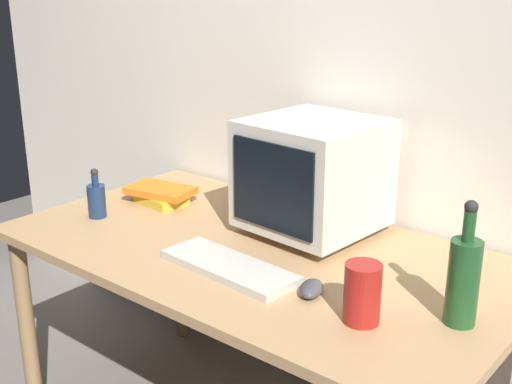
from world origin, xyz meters
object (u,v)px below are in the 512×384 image
object	(u,v)px
crt_monitor	(313,176)
book_stack	(161,194)
keyboard	(229,267)
computer_mouse	(311,289)
metal_canister	(362,293)
bottle_tall	(463,278)
bottle_short	(97,199)

from	to	relation	value
crt_monitor	book_stack	world-z (taller)	crt_monitor
keyboard	computer_mouse	bearing A→B (deg)	9.62
computer_mouse	metal_canister	size ratio (longest dim) A/B	0.67
crt_monitor	metal_canister	size ratio (longest dim) A/B	2.75
crt_monitor	bottle_tall	world-z (taller)	crt_monitor
keyboard	bottle_tall	world-z (taller)	bottle_tall
crt_monitor	bottle_short	xyz separation A→B (m)	(-0.65, -0.35, -0.13)
bottle_short	metal_canister	world-z (taller)	bottle_short
bottle_tall	metal_canister	distance (m)	0.24
bottle_tall	book_stack	distance (m)	1.21
crt_monitor	bottle_tall	size ratio (longest dim) A/B	1.32
computer_mouse	bottle_short	world-z (taller)	bottle_short
metal_canister	crt_monitor	bearing A→B (deg)	136.87
crt_monitor	bottle_tall	xyz separation A→B (m)	(0.61, -0.25, -0.08)
keyboard	book_stack	bearing A→B (deg)	158.20
bottle_tall	metal_canister	world-z (taller)	bottle_tall
keyboard	metal_canister	bearing A→B (deg)	2.51
keyboard	bottle_tall	distance (m)	0.64
bottle_tall	bottle_short	world-z (taller)	bottle_tall
bottle_tall	crt_monitor	bearing A→B (deg)	157.48
crt_monitor	bottle_short	bearing A→B (deg)	-151.76
crt_monitor	computer_mouse	world-z (taller)	crt_monitor
crt_monitor	bottle_short	size ratio (longest dim) A/B	2.37
bottle_short	keyboard	bearing A→B (deg)	-3.26
computer_mouse	crt_monitor	bearing A→B (deg)	102.24
bottle_tall	bottle_short	distance (m)	1.26
crt_monitor	computer_mouse	size ratio (longest dim) A/B	4.12
book_stack	computer_mouse	bearing A→B (deg)	-16.34
crt_monitor	keyboard	world-z (taller)	crt_monitor
crt_monitor	computer_mouse	distance (m)	0.47
computer_mouse	metal_canister	world-z (taller)	metal_canister
keyboard	computer_mouse	size ratio (longest dim) A/B	4.20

